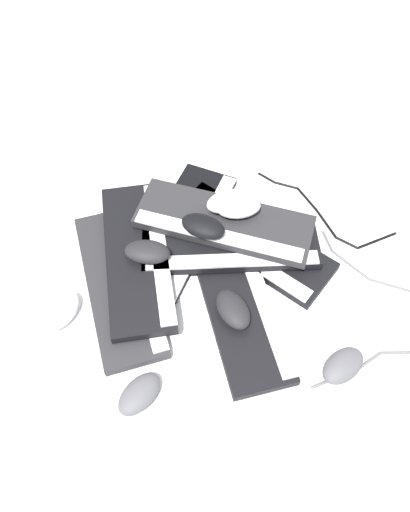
{
  "coord_description": "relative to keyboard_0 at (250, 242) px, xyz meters",
  "views": [
    {
      "loc": [
        -0.3,
        -0.63,
        1.06
      ],
      "look_at": [
        0.01,
        -0.02,
        0.04
      ],
      "focal_mm": 35.0,
      "sensor_mm": 36.0,
      "label": 1
    }
  ],
  "objects": [
    {
      "name": "keyboard_0",
      "position": [
        0.0,
        0.0,
        0.0
      ],
      "size": [
        0.32,
        0.46,
        0.03
      ],
      "color": "black",
      "rests_on": "ground"
    },
    {
      "name": "mouse_3",
      "position": [
        -0.03,
        0.08,
        0.1
      ],
      "size": [
        0.12,
        0.08,
        0.04
      ],
      "primitive_type": "ellipsoid",
      "rotation": [
        0.0,
        0.0,
        6.18
      ],
      "color": "silver",
      "rests_on": "keyboard_5"
    },
    {
      "name": "keyboard_4",
      "position": [
        -0.06,
        -0.01,
        0.03
      ],
      "size": [
        0.46,
        0.32,
        0.03
      ],
      "color": "black",
      "rests_on": "keyboard_0"
    },
    {
      "name": "keyboard_1",
      "position": [
        -0.14,
        0.11,
        0.0
      ],
      "size": [
        0.43,
        0.4,
        0.03
      ],
      "color": "black",
      "rests_on": "ground"
    },
    {
      "name": "keyboard_2",
      "position": [
        -0.34,
        0.04,
        0.0
      ],
      "size": [
        0.23,
        0.46,
        0.03
      ],
      "color": "#232326",
      "rests_on": "ground"
    },
    {
      "name": "cable_1",
      "position": [
        0.17,
        -0.31,
        -0.01
      ],
      "size": [
        0.37,
        0.39,
        0.01
      ],
      "color": "#59595B",
      "rests_on": "ground"
    },
    {
      "name": "keyboard_5",
      "position": [
        -0.05,
        0.05,
        0.06
      ],
      "size": [
        0.42,
        0.41,
        0.03
      ],
      "color": "#232326",
      "rests_on": "keyboard_4"
    },
    {
      "name": "mouse_4",
      "position": [
        -0.15,
        -0.17,
        0.04
      ],
      "size": [
        0.07,
        0.11,
        0.04
      ],
      "primitive_type": "ellipsoid",
      "rotation": [
        0.0,
        0.0,
        1.57
      ],
      "color": "black",
      "rests_on": "keyboard_3"
    },
    {
      "name": "ground_plane",
      "position": [
        -0.14,
        0.02,
        -0.01
      ],
      "size": [
        3.2,
        3.2,
        0.0
      ],
      "primitive_type": "plane",
      "color": "white"
    },
    {
      "name": "mouse_5",
      "position": [
        -0.26,
        0.05,
        0.07
      ],
      "size": [
        0.13,
        0.12,
        0.04
      ],
      "primitive_type": "ellipsoid",
      "rotation": [
        0.0,
        0.0,
        2.54
      ],
      "color": "black",
      "rests_on": "keyboard_6"
    },
    {
      "name": "mouse_0",
      "position": [
        0.01,
        -0.39,
        0.01
      ],
      "size": [
        0.12,
        0.09,
        0.04
      ],
      "primitive_type": "ellipsoid",
      "rotation": [
        0.0,
        0.0,
        0.21
      ],
      "color": "#4C4C51",
      "rests_on": "ground"
    },
    {
      "name": "keyboard_3",
      "position": [
        -0.11,
        -0.14,
        0.0
      ],
      "size": [
        0.24,
        0.46,
        0.03
      ],
      "color": "black",
      "rests_on": "ground"
    },
    {
      "name": "cable_0",
      "position": [
        0.23,
        -0.0,
        -0.01
      ],
      "size": [
        0.22,
        0.36,
        0.01
      ],
      "color": "black",
      "rests_on": "ground"
    },
    {
      "name": "mouse_7",
      "position": [
        -0.12,
        0.04,
        0.1
      ],
      "size": [
        0.12,
        0.13,
        0.04
      ],
      "primitive_type": "ellipsoid",
      "rotation": [
        0.0,
        0.0,
        5.39
      ],
      "color": "black",
      "rests_on": "keyboard_5"
    },
    {
      "name": "mouse_2",
      "position": [
        -0.5,
        0.03,
        0.01
      ],
      "size": [
        0.13,
        0.12,
        0.04
      ],
      "primitive_type": "ellipsoid",
      "rotation": [
        0.0,
        0.0,
        0.63
      ],
      "color": "silver",
      "rests_on": "ground"
    },
    {
      "name": "mouse_6",
      "position": [
        -0.01,
        0.05,
        0.1
      ],
      "size": [
        0.13,
        0.1,
        0.04
      ],
      "primitive_type": "ellipsoid",
      "rotation": [
        0.0,
        0.0,
        2.83
      ],
      "color": "#B7B7BC",
      "rests_on": "keyboard_5"
    },
    {
      "name": "mouse_1",
      "position": [
        -0.41,
        -0.24,
        0.01
      ],
      "size": [
        0.13,
        0.1,
        0.04
      ],
      "primitive_type": "ellipsoid",
      "rotation": [
        0.0,
        0.0,
        0.4
      ],
      "color": "#4C4C51",
      "rests_on": "ground"
    },
    {
      "name": "keyboard_6",
      "position": [
        -0.28,
        0.07,
        0.03
      ],
      "size": [
        0.28,
        0.46,
        0.03
      ],
      "color": "black",
      "rests_on": "keyboard_2"
    }
  ]
}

